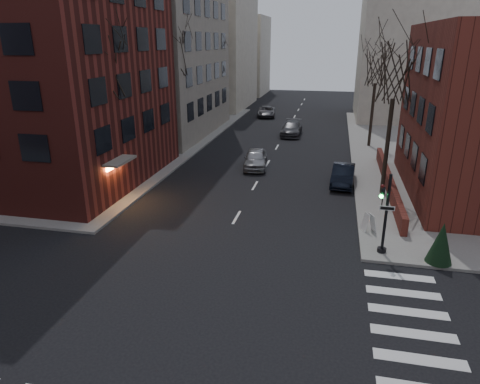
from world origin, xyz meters
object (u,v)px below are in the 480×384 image
Objects in this scene: tree_right_b at (377,67)px; traffic_signal at (384,219)px; tree_left_a at (104,66)px; streetlamp_far at (226,88)px; sandwich_board at (369,222)px; tree_left_b at (173,52)px; streetlamp_near at (166,114)px; tree_right_a at (396,73)px; car_lane_far at (266,112)px; car_lane_silver at (256,158)px; tree_left_c at (216,57)px; evergreen_shrub at (441,243)px; parked_sedan at (343,175)px; car_lane_gray at (291,129)px.

traffic_signal is at bearing -92.15° from tree_right_b.
tree_left_a is 25.19m from tree_right_b.
sandwich_board is (15.71, -30.63, -3.59)m from streetlamp_far.
streetlamp_near is at bearing -81.47° from tree_left_b.
tree_right_a is 17.87m from streetlamp_near.
car_lane_far is at bearing 129.79° from tree_right_b.
car_lane_silver is at bearing 46.99° from tree_left_a.
tree_left_b is at bearing 149.97° from car_lane_silver.
tree_left_b reaches higher than tree_left_a.
traffic_signal reaches higher than sandwich_board.
tree_left_c is 37.58m from evergreen_shrub.
tree_right_b is 20.01m from streetlamp_near.
car_lane_silver reaches higher than sandwich_board.
traffic_signal is at bearing -64.10° from car_lane_silver.
tree_left_c is 4.33m from streetlamp_far.
car_lane_silver is 4.54× the size of sandwich_board.
tree_left_b is 5.43× the size of evergreen_shrub.
parked_sedan is at bearing -9.39° from streetlamp_near.
car_lane_far is 37.46m from sandwich_board.
tree_left_a is 18.27m from sandwich_board.
traffic_signal is 20.86m from streetlamp_near.
streetlamp_far is (0.00, 20.00, 0.00)m from streetlamp_near.
tree_left_b is 23.41m from sandwich_board.
tree_left_a is (-16.74, 5.01, 6.56)m from traffic_signal.
traffic_signal reaches higher than car_lane_far.
tree_left_c reaches higher than evergreen_shrub.
tree_left_b is 16.68m from streetlamp_far.
sandwich_board is at bearing 100.30° from traffic_signal.
evergreen_shrub is (1.70, -9.50, -6.88)m from tree_right_a.
tree_right_a is 20.80m from car_lane_gray.
streetlamp_far is 1.43× the size of parked_sedan.
parked_sedan is at bearing 111.14° from evergreen_shrub.
tree_right_a is at bearing -65.52° from car_lane_gray.
parked_sedan is at bearing 148.10° from tree_right_a.
car_lane_silver is at bearing 4.45° from streetlamp_near.
tree_right_a reaches higher than streetlamp_far.
tree_left_a reaches higher than car_lane_gray.
evergreen_shrub is at bearing -65.57° from sandwich_board.
sandwich_board is 0.50× the size of evergreen_shrub.
streetlamp_near is 19.30m from sandwich_board.
car_lane_silver is 13.95m from sandwich_board.
sandwich_board is (16.31, -14.63, -8.27)m from tree_left_b.
tree_right_b reaches higher than traffic_signal.
tree_right_b is 1.86× the size of car_lane_far.
traffic_signal is 23.71m from tree_right_b.
evergreen_shrub is at bearing -76.76° from car_lane_far.
car_lane_silver is (8.00, -3.42, -8.14)m from tree_left_b.
tree_left_a is at bearing 163.35° from traffic_signal.
tree_right_a reaches higher than parked_sedan.
traffic_signal is 0.77× the size of car_lane_gray.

